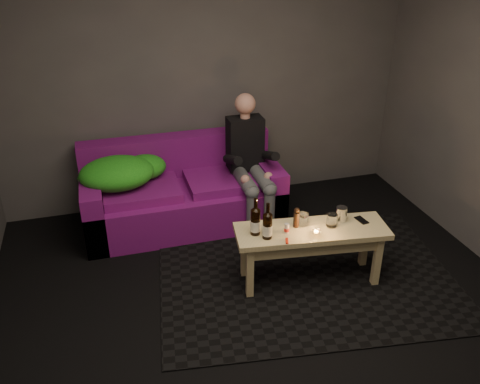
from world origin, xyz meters
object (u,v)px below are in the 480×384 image
object	(u,v)px
beer_bottle_a	(255,221)
steel_cup	(341,214)
sofa	(182,194)
coffee_table	(311,238)
person	(250,160)
beer_bottle_b	(267,225)

from	to	relation	value
beer_bottle_a	steel_cup	xyz separation A→B (m)	(0.71, -0.00, -0.05)
sofa	coffee_table	size ratio (longest dim) A/B	1.49
person	coffee_table	size ratio (longest dim) A/B	1.00
sofa	person	world-z (taller)	person
person	beer_bottle_a	xyz separation A→B (m)	(-0.27, -1.02, -0.04)
person	beer_bottle_b	world-z (taller)	person
sofa	beer_bottle_a	size ratio (longest dim) A/B	6.05
steel_cup	coffee_table	bearing A→B (deg)	-169.32
coffee_table	sofa	bearing A→B (deg)	123.21
person	beer_bottle_a	world-z (taller)	person
sofa	person	bearing A→B (deg)	-13.40
beer_bottle_a	steel_cup	bearing A→B (deg)	-0.10
sofa	coffee_table	distance (m)	1.46
beer_bottle_b	steel_cup	world-z (taller)	beer_bottle_b
coffee_table	steel_cup	size ratio (longest dim) A/B	10.29
person	beer_bottle_a	distance (m)	1.05
sofa	steel_cup	world-z (taller)	sofa
beer_bottle_b	steel_cup	xyz separation A→B (m)	(0.64, 0.08, -0.05)
steel_cup	sofa	bearing A→B (deg)	132.33
coffee_table	steel_cup	bearing A→B (deg)	10.68
beer_bottle_a	beer_bottle_b	xyz separation A→B (m)	(0.07, -0.08, -0.00)
person	coffee_table	world-z (taller)	person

